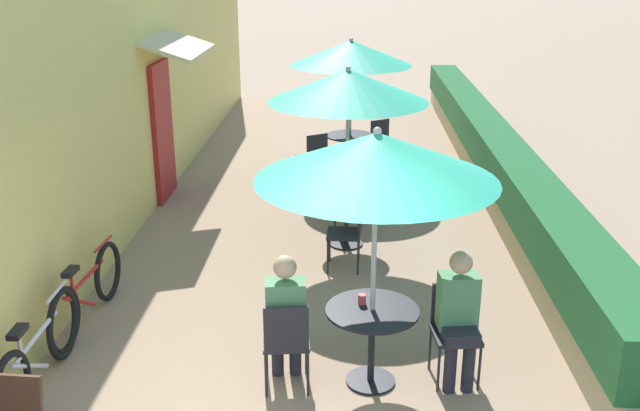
{
  "coord_description": "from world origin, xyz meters",
  "views": [
    {
      "loc": [
        0.46,
        -3.81,
        3.64
      ],
      "look_at": [
        0.15,
        3.58,
        1.0
      ],
      "focal_mm": 40.0,
      "sensor_mm": 36.0,
      "label": 1
    }
  ],
  "objects_px": {
    "patio_table_near": "(372,328)",
    "bicycle_second": "(87,293)",
    "cafe_chair_far_right": "(383,141)",
    "coffee_cup_far": "(349,133)",
    "seated_patron_near_left": "(459,313)",
    "cafe_chair_near_left": "(454,324)",
    "patio_table_mid": "(347,206)",
    "cafe_chair_mid_left": "(343,189)",
    "cafe_chair_far_left": "(314,154)",
    "patio_umbrella_far": "(351,53)",
    "patio_table_far": "(350,146)",
    "cafe_chair_mid_right": "(350,229)",
    "seated_patron_near_right": "(286,314)",
    "patio_umbrella_mid": "(348,86)",
    "cafe_chair_near_right": "(286,338)",
    "patio_umbrella_near": "(377,157)",
    "coffee_cup_near": "(362,299)",
    "coffee_cup_mid": "(346,191)",
    "bicycle_leaning": "(39,354)"
  },
  "relations": [
    {
      "from": "patio_table_near",
      "to": "bicycle_second",
      "type": "xyz_separation_m",
      "value": [
        -2.88,
        0.96,
        -0.2
      ]
    },
    {
      "from": "cafe_chair_far_right",
      "to": "coffee_cup_far",
      "type": "xyz_separation_m",
      "value": [
        -0.6,
        -0.54,
        0.26
      ]
    },
    {
      "from": "seated_patron_near_left",
      "to": "cafe_chair_far_right",
      "type": "distance_m",
      "value": 6.64
    },
    {
      "from": "cafe_chair_near_left",
      "to": "cafe_chair_far_right",
      "type": "relative_size",
      "value": 1.0
    },
    {
      "from": "patio_table_mid",
      "to": "cafe_chair_mid_left",
      "type": "bearing_deg",
      "value": 93.76
    },
    {
      "from": "cafe_chair_far_left",
      "to": "coffee_cup_far",
      "type": "bearing_deg",
      "value": 2.12
    },
    {
      "from": "seated_patron_near_left",
      "to": "cafe_chair_near_left",
      "type": "bearing_deg",
      "value": -90.0
    },
    {
      "from": "patio_umbrella_far",
      "to": "cafe_chair_far_right",
      "type": "relative_size",
      "value": 2.69
    },
    {
      "from": "patio_table_far",
      "to": "cafe_chair_mid_right",
      "type": "bearing_deg",
      "value": -89.77
    },
    {
      "from": "patio_table_near",
      "to": "patio_umbrella_far",
      "type": "bearing_deg",
      "value": 91.92
    },
    {
      "from": "seated_patron_near_right",
      "to": "patio_umbrella_mid",
      "type": "relative_size",
      "value": 0.53
    },
    {
      "from": "seated_patron_near_left",
      "to": "cafe_chair_near_right",
      "type": "xyz_separation_m",
      "value": [
        -1.48,
        -0.19,
        -0.17
      ]
    },
    {
      "from": "patio_table_near",
      "to": "patio_umbrella_mid",
      "type": "xyz_separation_m",
      "value": [
        -0.24,
        3.18,
        1.55
      ]
    },
    {
      "from": "patio_table_near",
      "to": "bicycle_second",
      "type": "height_order",
      "value": "bicycle_second"
    },
    {
      "from": "cafe_chair_near_right",
      "to": "patio_table_mid",
      "type": "relative_size",
      "value": 1.07
    },
    {
      "from": "patio_table_near",
      "to": "patio_table_mid",
      "type": "bearing_deg",
      "value": 94.36
    },
    {
      "from": "patio_umbrella_near",
      "to": "cafe_chair_mid_left",
      "type": "relative_size",
      "value": 2.69
    },
    {
      "from": "patio_table_far",
      "to": "cafe_chair_near_left",
      "type": "bearing_deg",
      "value": -81.12
    },
    {
      "from": "cafe_chair_near_right",
      "to": "patio_umbrella_far",
      "type": "height_order",
      "value": "patio_umbrella_far"
    },
    {
      "from": "cafe_chair_mid_left",
      "to": "cafe_chair_far_right",
      "type": "distance_m",
      "value": 2.82
    },
    {
      "from": "patio_umbrella_mid",
      "to": "cafe_chair_far_right",
      "type": "relative_size",
      "value": 2.69
    },
    {
      "from": "cafe_chair_far_left",
      "to": "bicycle_second",
      "type": "bearing_deg",
      "value": -146.82
    },
    {
      "from": "patio_table_near",
      "to": "cafe_chair_mid_left",
      "type": "bearing_deg",
      "value": 94.24
    },
    {
      "from": "cafe_chair_mid_left",
      "to": "patio_umbrella_mid",
      "type": "bearing_deg",
      "value": 5.84
    },
    {
      "from": "seated_patron_near_right",
      "to": "coffee_cup_near",
      "type": "distance_m",
      "value": 0.68
    },
    {
      "from": "coffee_cup_far",
      "to": "cafe_chair_near_left",
      "type": "bearing_deg",
      "value": -80.85
    },
    {
      "from": "seated_patron_near_right",
      "to": "patio_table_mid",
      "type": "height_order",
      "value": "seated_patron_near_right"
    },
    {
      "from": "cafe_chair_near_left",
      "to": "coffee_cup_far",
      "type": "bearing_deg",
      "value": -86.63
    },
    {
      "from": "patio_table_far",
      "to": "patio_umbrella_far",
      "type": "relative_size",
      "value": 0.35
    },
    {
      "from": "seated_patron_near_left",
      "to": "coffee_cup_mid",
      "type": "bearing_deg",
      "value": -77.58
    },
    {
      "from": "coffee_cup_near",
      "to": "patio_table_mid",
      "type": "xyz_separation_m",
      "value": [
        -0.15,
        3.08,
        -0.23
      ]
    },
    {
      "from": "patio_umbrella_near",
      "to": "seated_patron_near_left",
      "type": "relative_size",
      "value": 1.87
    },
    {
      "from": "patio_umbrella_near",
      "to": "bicycle_second",
      "type": "height_order",
      "value": "patio_umbrella_near"
    },
    {
      "from": "coffee_cup_near",
      "to": "patio_umbrella_far",
      "type": "distance_m",
      "value": 6.24
    },
    {
      "from": "coffee_cup_near",
      "to": "coffee_cup_mid",
      "type": "distance_m",
      "value": 3.0
    },
    {
      "from": "coffee_cup_mid",
      "to": "patio_umbrella_far",
      "type": "distance_m",
      "value": 3.37
    },
    {
      "from": "patio_table_far",
      "to": "bicycle_leaning",
      "type": "height_order",
      "value": "bicycle_leaning"
    },
    {
      "from": "patio_table_near",
      "to": "cafe_chair_mid_left",
      "type": "relative_size",
      "value": 0.94
    },
    {
      "from": "patio_table_near",
      "to": "coffee_cup_far",
      "type": "relative_size",
      "value": 9.06
    },
    {
      "from": "bicycle_leaning",
      "to": "bicycle_second",
      "type": "bearing_deg",
      "value": 89.15
    },
    {
      "from": "cafe_chair_far_left",
      "to": "patio_umbrella_mid",
      "type": "bearing_deg",
      "value": -110.9
    },
    {
      "from": "seated_patron_near_right",
      "to": "bicycle_second",
      "type": "height_order",
      "value": "seated_patron_near_right"
    },
    {
      "from": "cafe_chair_mid_left",
      "to": "cafe_chair_far_right",
      "type": "xyz_separation_m",
      "value": [
        0.67,
        2.74,
        0.0
      ]
    },
    {
      "from": "patio_table_far",
      "to": "patio_umbrella_far",
      "type": "height_order",
      "value": "patio_umbrella_far"
    },
    {
      "from": "coffee_cup_far",
      "to": "patio_table_near",
      "type": "bearing_deg",
      "value": -87.89
    },
    {
      "from": "patio_umbrella_mid",
      "to": "patio_table_far",
      "type": "relative_size",
      "value": 2.87
    },
    {
      "from": "seated_patron_near_right",
      "to": "cafe_chair_mid_left",
      "type": "distance_m",
      "value": 4.0
    },
    {
      "from": "cafe_chair_near_right",
      "to": "coffee_cup_mid",
      "type": "bearing_deg",
      "value": 75.81
    },
    {
      "from": "cafe_chair_near_left",
      "to": "bicycle_leaning",
      "type": "distance_m",
      "value": 3.64
    },
    {
      "from": "cafe_chair_mid_left",
      "to": "coffee_cup_mid",
      "type": "bearing_deg",
      "value": 4.47
    }
  ]
}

